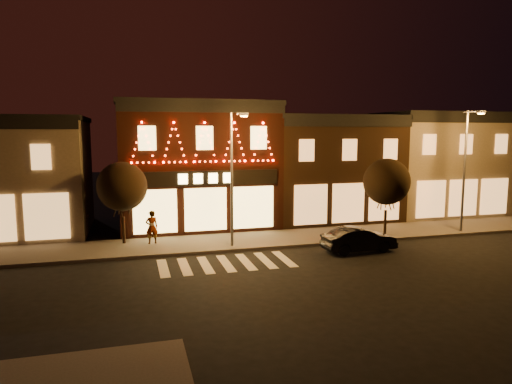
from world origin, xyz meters
name	(u,v)px	position (x,y,z in m)	size (l,w,h in m)	color
ground	(246,291)	(0.00, 0.00, 0.00)	(120.00, 120.00, 0.00)	black
sidewalk_far	(246,241)	(2.00, 8.00, 0.07)	(44.00, 4.00, 0.15)	#47423D
building_pulp	(196,164)	(0.00, 13.98, 4.16)	(10.20, 8.34, 8.30)	black
building_right_a	(324,167)	(9.50, 13.99, 3.76)	(9.20, 8.28, 7.50)	#311E11
building_right_b	(429,163)	(18.50, 13.99, 3.91)	(9.20, 8.28, 7.80)	#6E654E
streetlamp_mid	(233,169)	(0.98, 6.57, 4.39)	(0.67, 1.65, 7.22)	#59595E
streetlamp_right	(467,161)	(15.61, 6.38, 4.55)	(0.65, 1.72, 7.50)	#59595E
tree_left	(122,187)	(-4.80, 8.97, 3.35)	(2.74, 2.74, 4.58)	black
tree_right	(387,182)	(10.43, 6.89, 3.40)	(2.78, 2.78, 4.64)	black
dark_sedan	(359,239)	(7.32, 4.32, 0.66)	(1.39, 3.99, 1.31)	black
pedestrian	(152,227)	(-3.28, 8.47, 1.08)	(0.68, 0.45, 1.87)	gray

